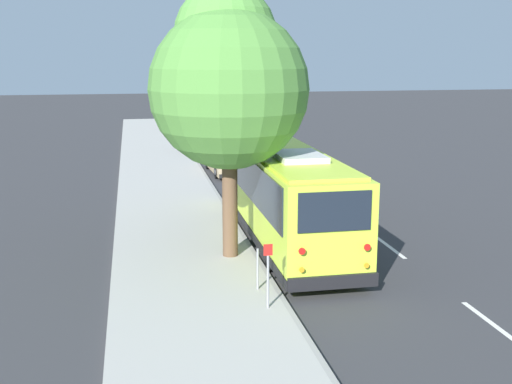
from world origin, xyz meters
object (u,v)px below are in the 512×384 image
shuttle_bus (283,189)px  sign_post_near (268,275)px  parked_sedan_maroon (189,121)px  sign_post_far (258,269)px  parked_sedan_silver (197,131)px  parked_sedan_navy (183,114)px  parked_sedan_tan (227,161)px  street_tree (228,78)px  parked_sedan_black (206,143)px

shuttle_bus → sign_post_near: shuttle_bus is taller
parked_sedan_maroon → sign_post_far: parked_sedan_maroon is taller
shuttle_bus → parked_sedan_silver: shuttle_bus is taller
parked_sedan_silver → parked_sedan_navy: 13.82m
sign_post_near → parked_sedan_tan: bearing=-5.4°
street_tree → parked_sedan_tan: bearing=-8.1°
parked_sedan_maroon → street_tree: street_tree is taller
street_tree → parked_sedan_silver: bearing=-3.8°
parked_sedan_maroon → sign_post_near: 39.31m
parked_sedan_tan → street_tree: (-14.19, 2.03, 4.88)m
parked_sedan_black → street_tree: size_ratio=0.52×
sign_post_near → sign_post_far: bearing=0.0°
parked_sedan_black → parked_sedan_maroon: bearing=-0.8°
street_tree → parked_sedan_black: bearing=-4.7°
parked_sedan_silver → sign_post_near: size_ratio=2.91×
parked_sedan_silver → street_tree: (-27.88, 1.87, 4.92)m
parked_sedan_silver → parked_sedan_maroon: parked_sedan_maroon is taller
parked_sedan_black → sign_post_near: size_ratio=2.62×
shuttle_bus → parked_sedan_maroon: shuttle_bus is taller
parked_sedan_maroon → parked_sedan_navy: parked_sedan_maroon is taller
sign_post_far → shuttle_bus: bearing=-20.6°
parked_sedan_silver → street_tree: bearing=175.4°
sign_post_far → parked_sedan_maroon: bearing=-2.4°
parked_sedan_silver → street_tree: size_ratio=0.58×
parked_sedan_navy → sign_post_far: size_ratio=3.91×
parked_sedan_tan → parked_sedan_silver: bearing=-2.0°
parked_sedan_maroon → street_tree: (-34.90, 1.87, 4.89)m
street_tree → sign_post_near: (-4.38, -0.27, -4.52)m
parked_sedan_maroon → shuttle_bus: bearing=-179.6°
parked_sedan_tan → parked_sedan_maroon: bearing=-2.2°
parked_sedan_tan → sign_post_far: 17.38m
shuttle_bus → parked_sedan_maroon: size_ratio=2.41×
parked_sedan_navy → street_tree: size_ratio=0.54×
parked_sedan_silver → parked_sedan_navy: size_ratio=1.08×
parked_sedan_navy → street_tree: street_tree is taller
sign_post_near → sign_post_far: size_ratio=1.45×
parked_sedan_silver → sign_post_far: bearing=176.2°
parked_sedan_navy → sign_post_far: same height
sign_post_far → parked_sedan_navy: bearing=-2.2°
parked_sedan_silver → street_tree: 28.37m
sign_post_near → parked_sedan_navy: bearing=-2.1°
shuttle_bus → sign_post_near: 6.46m
sign_post_near → parked_sedan_maroon: bearing=-2.3°
parked_sedan_tan → parked_sedan_black: size_ratio=1.10×
shuttle_bus → parked_sedan_silver: 26.13m
parked_sedan_maroon → parked_sedan_navy: (6.79, -0.11, -0.03)m
parked_sedan_black → sign_post_far: 24.55m
parked_sedan_black → shuttle_bus: bearing=-179.2°
parked_sedan_black → sign_post_near: bearing=176.5°
parked_sedan_silver → sign_post_near: (-32.26, 1.60, 0.40)m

